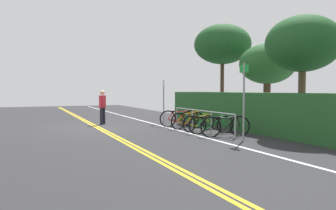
{
  "coord_description": "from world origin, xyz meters",
  "views": [
    {
      "loc": [
        13.79,
        -2.75,
        1.6
      ],
      "look_at": [
        3.73,
        1.77,
        1.08
      ],
      "focal_mm": 33.65,
      "sensor_mm": 36.0,
      "label": 1
    }
  ],
  "objects_px": {
    "pedestrian": "(102,105)",
    "tree_near_left": "(222,45)",
    "bicycle_0": "(179,118)",
    "tree_mid": "(267,64)",
    "bike_rack": "(201,116)",
    "sign_post_far": "(244,95)",
    "bicycle_4": "(225,126)",
    "tree_far_right": "(303,44)",
    "bicycle_1": "(188,120)",
    "bicycle_2": "(199,123)",
    "bicycle_3": "(211,125)",
    "sign_post_near": "(164,97)"
  },
  "relations": [
    {
      "from": "bicycle_2",
      "to": "sign_post_far",
      "type": "relative_size",
      "value": 0.67
    },
    {
      "from": "bike_rack",
      "to": "bicycle_3",
      "type": "relative_size",
      "value": 2.57
    },
    {
      "from": "bicycle_0",
      "to": "bicycle_4",
      "type": "height_order",
      "value": "bicycle_4"
    },
    {
      "from": "bicycle_3",
      "to": "sign_post_far",
      "type": "distance_m",
      "value": 2.17
    },
    {
      "from": "bike_rack",
      "to": "pedestrian",
      "type": "distance_m",
      "value": 4.93
    },
    {
      "from": "bike_rack",
      "to": "pedestrian",
      "type": "xyz_separation_m",
      "value": [
        -3.85,
        -3.06,
        0.32
      ]
    },
    {
      "from": "sign_post_far",
      "to": "tree_far_right",
      "type": "height_order",
      "value": "tree_far_right"
    },
    {
      "from": "bicycle_2",
      "to": "bicycle_4",
      "type": "xyz_separation_m",
      "value": [
        1.78,
        0.03,
        0.05
      ]
    },
    {
      "from": "bicycle_1",
      "to": "bicycle_2",
      "type": "xyz_separation_m",
      "value": [
        0.88,
        0.04,
        -0.03
      ]
    },
    {
      "from": "sign_post_near",
      "to": "bicycle_0",
      "type": "bearing_deg",
      "value": 4.7
    },
    {
      "from": "bicycle_4",
      "to": "pedestrian",
      "type": "xyz_separation_m",
      "value": [
        -5.59,
        -3.0,
        0.56
      ]
    },
    {
      "from": "pedestrian",
      "to": "tree_far_right",
      "type": "xyz_separation_m",
      "value": [
        6.19,
        5.87,
        2.33
      ]
    },
    {
      "from": "tree_near_left",
      "to": "bike_rack",
      "type": "bearing_deg",
      "value": -42.9
    },
    {
      "from": "sign_post_far",
      "to": "tree_mid",
      "type": "distance_m",
      "value": 5.73
    },
    {
      "from": "sign_post_near",
      "to": "tree_mid",
      "type": "distance_m",
      "value": 5.15
    },
    {
      "from": "bike_rack",
      "to": "tree_near_left",
      "type": "bearing_deg",
      "value": 137.1
    },
    {
      "from": "bicycle_4",
      "to": "tree_near_left",
      "type": "bearing_deg",
      "value": 147.16
    },
    {
      "from": "bicycle_3",
      "to": "tree_near_left",
      "type": "height_order",
      "value": "tree_near_left"
    },
    {
      "from": "bicycle_2",
      "to": "pedestrian",
      "type": "bearing_deg",
      "value": -142.05
    },
    {
      "from": "bicycle_0",
      "to": "bicycle_4",
      "type": "relative_size",
      "value": 1.0
    },
    {
      "from": "bicycle_1",
      "to": "tree_mid",
      "type": "distance_m",
      "value": 4.93
    },
    {
      "from": "sign_post_far",
      "to": "tree_mid",
      "type": "bearing_deg",
      "value": 131.25
    },
    {
      "from": "bicycle_0",
      "to": "tree_near_left",
      "type": "height_order",
      "value": "tree_near_left"
    },
    {
      "from": "sign_post_far",
      "to": "bicycle_4",
      "type": "bearing_deg",
      "value": -179.52
    },
    {
      "from": "bicycle_4",
      "to": "tree_near_left",
      "type": "height_order",
      "value": "tree_near_left"
    },
    {
      "from": "bike_rack",
      "to": "tree_near_left",
      "type": "distance_m",
      "value": 6.18
    },
    {
      "from": "sign_post_far",
      "to": "tree_mid",
      "type": "xyz_separation_m",
      "value": [
        -3.67,
        4.19,
        1.35
      ]
    },
    {
      "from": "tree_near_left",
      "to": "tree_far_right",
      "type": "distance_m",
      "value": 6.18
    },
    {
      "from": "sign_post_far",
      "to": "bicycle_3",
      "type": "bearing_deg",
      "value": -179.12
    },
    {
      "from": "tree_mid",
      "to": "tree_far_right",
      "type": "xyz_separation_m",
      "value": [
        3.3,
        -1.33,
        0.43
      ]
    },
    {
      "from": "bicycle_0",
      "to": "sign_post_far",
      "type": "xyz_separation_m",
      "value": [
        4.44,
        0.07,
        1.1
      ]
    },
    {
      "from": "bicycle_3",
      "to": "sign_post_far",
      "type": "relative_size",
      "value": 0.71
    },
    {
      "from": "tree_far_right",
      "to": "sign_post_near",
      "type": "bearing_deg",
      "value": -151.13
    },
    {
      "from": "bicycle_0",
      "to": "tree_mid",
      "type": "xyz_separation_m",
      "value": [
        0.76,
        4.26,
        2.46
      ]
    },
    {
      "from": "bicycle_3",
      "to": "bicycle_4",
      "type": "relative_size",
      "value": 0.98
    },
    {
      "from": "sign_post_far",
      "to": "bicycle_1",
      "type": "bearing_deg",
      "value": -178.79
    },
    {
      "from": "bicycle_1",
      "to": "tree_mid",
      "type": "bearing_deg",
      "value": 90.66
    },
    {
      "from": "pedestrian",
      "to": "tree_near_left",
      "type": "distance_m",
      "value": 7.26
    },
    {
      "from": "bike_rack",
      "to": "tree_near_left",
      "type": "xyz_separation_m",
      "value": [
        -3.75,
        3.48,
        3.47
      ]
    },
    {
      "from": "bicycle_3",
      "to": "pedestrian",
      "type": "xyz_separation_m",
      "value": [
        -4.71,
        -2.98,
        0.59
      ]
    },
    {
      "from": "bicycle_1",
      "to": "bicycle_3",
      "type": "relative_size",
      "value": 0.99
    },
    {
      "from": "pedestrian",
      "to": "bicycle_1",
      "type": "bearing_deg",
      "value": 44.93
    },
    {
      "from": "bicycle_0",
      "to": "bicycle_1",
      "type": "bearing_deg",
      "value": -0.59
    },
    {
      "from": "bicycle_2",
      "to": "pedestrian",
      "type": "xyz_separation_m",
      "value": [
        -3.81,
        -2.97,
        0.6
      ]
    },
    {
      "from": "sign_post_near",
      "to": "sign_post_far",
      "type": "relative_size",
      "value": 0.86
    },
    {
      "from": "bicycle_0",
      "to": "bicycle_1",
      "type": "distance_m",
      "value": 0.81
    },
    {
      "from": "bike_rack",
      "to": "sign_post_far",
      "type": "xyz_separation_m",
      "value": [
        2.71,
        -0.05,
        0.86
      ]
    },
    {
      "from": "bicycle_2",
      "to": "tree_mid",
      "type": "xyz_separation_m",
      "value": [
        -0.92,
        4.22,
        2.5
      ]
    },
    {
      "from": "bicycle_1",
      "to": "tree_mid",
      "type": "height_order",
      "value": "tree_mid"
    },
    {
      "from": "bike_rack",
      "to": "pedestrian",
      "type": "relative_size",
      "value": 2.78
    }
  ]
}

